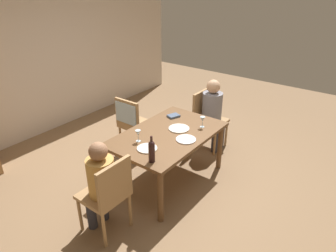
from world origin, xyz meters
TOP-DOWN VIEW (x-y plane):
  - ground_plane at (0.00, 0.00)m, footprint 10.00×10.00m
  - rear_room_partition at (0.00, 2.68)m, footprint 6.40×0.12m
  - dining_table at (0.00, 0.00)m, footprint 1.51×0.96m
  - chair_right_end at (1.13, 0.09)m, footprint 0.44×0.44m
  - chair_left_end at (-1.13, -0.09)m, footprint 0.44×0.44m
  - chair_far_right at (0.21, 0.86)m, footprint 0.46×0.44m
  - person_woman_host at (1.13, -0.03)m, footprint 0.31×0.35m
  - person_man_bearded at (-1.13, 0.03)m, footprint 0.28×0.33m
  - wine_bottle_tall_green at (-0.64, -0.26)m, footprint 0.07×0.07m
  - wine_glass_near_left at (-0.39, 0.16)m, footprint 0.07×0.07m
  - wine_glass_centre at (0.41, -0.26)m, footprint 0.07×0.07m
  - dinner_plate_host at (-0.47, -0.05)m, footprint 0.24×0.24m
  - dinner_plate_guest_left at (-0.01, -0.29)m, footprint 0.25×0.25m
  - dinner_plate_guest_right at (0.18, -0.05)m, footprint 0.27×0.27m
  - folded_napkin at (0.44, 0.24)m, footprint 0.19×0.17m

SIDE VIEW (x-z plane):
  - ground_plane at x=0.00m, z-range 0.00..0.00m
  - chair_right_end at x=1.13m, z-range 0.07..0.99m
  - chair_left_end at x=-1.13m, z-range 0.07..0.99m
  - chair_far_right at x=0.21m, z-range 0.13..1.05m
  - person_man_bearded at x=-1.13m, z-range 0.09..1.18m
  - dining_table at x=0.00m, z-range 0.27..0.99m
  - person_woman_host at x=1.13m, z-range 0.09..1.23m
  - dinner_plate_host at x=-0.47m, z-range 0.72..0.74m
  - dinner_plate_guest_left at x=-0.01m, z-range 0.72..0.74m
  - dinner_plate_guest_right at x=0.18m, z-range 0.72..0.74m
  - folded_napkin at x=0.44m, z-range 0.72..0.75m
  - wine_glass_near_left at x=-0.39m, z-range 0.75..0.90m
  - wine_glass_centre at x=0.41m, z-range 0.75..0.90m
  - wine_bottle_tall_green at x=-0.64m, z-range 0.70..1.01m
  - rear_room_partition at x=0.00m, z-range 0.00..2.70m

